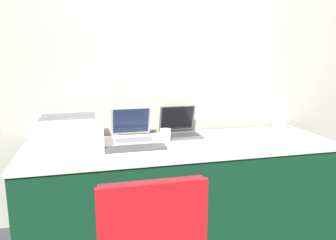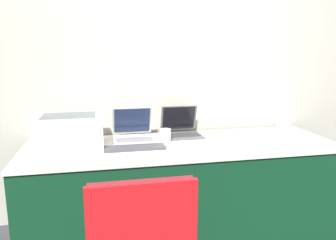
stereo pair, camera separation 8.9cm
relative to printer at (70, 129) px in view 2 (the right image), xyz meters
The scene contains 8 objects.
wall_back 0.98m from the printer, 23.46° to the left, with size 8.00×0.05×2.60m.
table 0.95m from the printer, ahead, with size 2.30×0.76×0.74m.
printer is the anchor object (origin of this frame).
laptop_left 0.48m from the printer, 11.12° to the left, with size 0.32×0.34×0.24m.
laptop_right 0.88m from the printer, 10.01° to the left, with size 0.30×0.30×0.23m.
external_keyboard 0.49m from the printer, 20.52° to the right, with size 0.43×0.12×0.02m.
coffee_cup 0.70m from the printer, ahead, with size 0.08×0.08×0.11m.
metal_pitcher 1.76m from the printer, ahead, with size 0.11×0.11×0.21m.
Camera 2 is at (-0.57, -1.90, 1.41)m, focal length 35.00 mm.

